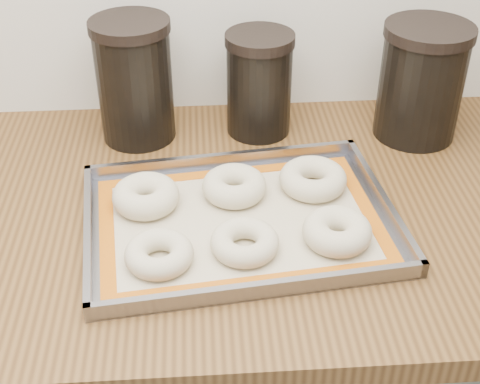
{
  "coord_description": "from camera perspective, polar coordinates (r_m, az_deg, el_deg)",
  "views": [
    {
      "loc": [
        -0.18,
        0.82,
        1.53
      ],
      "look_at": [
        -0.12,
        1.62,
        0.96
      ],
      "focal_mm": 50.0,
      "sensor_mm": 36.0,
      "label": 1
    }
  ],
  "objects": [
    {
      "name": "canister_right",
      "position": [
        1.23,
        15.21,
        9.07
      ],
      "size": [
        0.15,
        0.15,
        0.21
      ],
      "color": "black",
      "rests_on": "countertop"
    },
    {
      "name": "countertop",
      "position": [
        1.09,
        6.27,
        -1.4
      ],
      "size": [
        3.06,
        0.68,
        0.04
      ],
      "primitive_type": "cube",
      "color": "brown",
      "rests_on": "cabinet"
    },
    {
      "name": "bagel_front_mid",
      "position": [
        0.95,
        0.41,
        -4.31
      ],
      "size": [
        0.11,
        0.11,
        0.03
      ],
      "primitive_type": "torus",
      "rotation": [
        0.0,
        0.0,
        -0.19
      ],
      "color": "beige",
      "rests_on": "baking_mat"
    },
    {
      "name": "canister_left",
      "position": [
        1.19,
        -8.98,
        9.38
      ],
      "size": [
        0.14,
        0.14,
        0.22
      ],
      "color": "black",
      "rests_on": "countertop"
    },
    {
      "name": "bagel_back_mid",
      "position": [
        1.05,
        -0.49,
        0.52
      ],
      "size": [
        0.12,
        0.12,
        0.04
      ],
      "primitive_type": "torus",
      "rotation": [
        0.0,
        0.0,
        0.16
      ],
      "color": "beige",
      "rests_on": "baking_mat"
    },
    {
      "name": "bagel_back_left",
      "position": [
        1.04,
        -8.04,
        -0.34
      ],
      "size": [
        0.1,
        0.1,
        0.04
      ],
      "primitive_type": "torus",
      "rotation": [
        0.0,
        0.0,
        -0.0
      ],
      "color": "beige",
      "rests_on": "baking_mat"
    },
    {
      "name": "baking_tray",
      "position": [
        1.01,
        0.0,
        -2.45
      ],
      "size": [
        0.49,
        0.38,
        0.03
      ],
      "rotation": [
        0.0,
        0.0,
        0.11
      ],
      "color": "gray",
      "rests_on": "countertop"
    },
    {
      "name": "bagel_front_right",
      "position": [
        0.97,
        8.29,
        -3.34
      ],
      "size": [
        0.13,
        0.13,
        0.04
      ],
      "primitive_type": "torus",
      "rotation": [
        0.0,
        0.0,
        0.3
      ],
      "color": "beige",
      "rests_on": "baking_mat"
    },
    {
      "name": "canister_mid",
      "position": [
        1.21,
        1.64,
        9.23
      ],
      "size": [
        0.12,
        0.12,
        0.19
      ],
      "color": "black",
      "rests_on": "countertop"
    },
    {
      "name": "bagel_back_right",
      "position": [
        1.08,
        6.24,
        1.12
      ],
      "size": [
        0.13,
        0.13,
        0.04
      ],
      "primitive_type": "torus",
      "rotation": [
        0.0,
        0.0,
        -0.2
      ],
      "color": "beige",
      "rests_on": "baking_mat"
    },
    {
      "name": "bagel_front_left",
      "position": [
        0.94,
        -6.92,
        -5.28
      ],
      "size": [
        0.11,
        0.11,
        0.03
      ],
      "primitive_type": "torus",
      "rotation": [
        0.0,
        0.0,
        -0.18
      ],
      "color": "beige",
      "rests_on": "baking_mat"
    },
    {
      "name": "baking_mat",
      "position": [
        1.01,
        -0.0,
        -2.54
      ],
      "size": [
        0.45,
        0.34,
        0.0
      ],
      "rotation": [
        0.0,
        0.0,
        0.11
      ],
      "color": "#C6B793",
      "rests_on": "baking_tray"
    }
  ]
}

